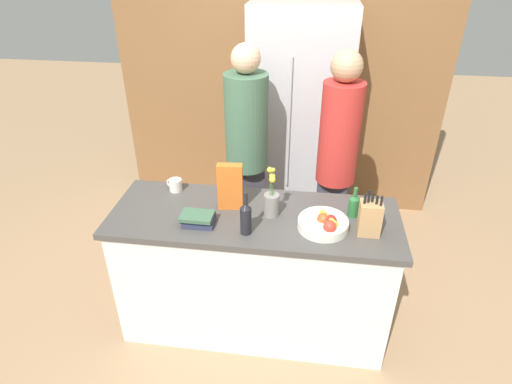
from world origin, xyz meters
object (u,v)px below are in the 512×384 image
Objects in this scene: bottle_oil at (354,205)px; person_in_blue at (337,158)px; knife_block at (370,218)px; book_stack at (198,219)px; refrigerator at (298,123)px; bottle_vinegar at (246,217)px; cereal_box at (230,187)px; coffee_mug at (175,185)px; flower_vase at (271,202)px; person_at_sink at (247,148)px; fruit_bowl at (324,223)px.

person_in_blue is at bearing 99.64° from bottle_oil.
book_stack is (-1.02, -0.04, -0.07)m from knife_block.
refrigerator reaches higher than bottle_vinegar.
cereal_box reaches higher than bottle_vinegar.
knife_block is 1.39× the size of book_stack.
refrigerator reaches higher than person_in_blue.
coffee_mug is 0.59× the size of bottle_oil.
bottle_oil is at bearing -7.30° from coffee_mug.
flower_vase is 0.18× the size of person_in_blue.
coffee_mug is (-0.69, 0.21, -0.06)m from flower_vase.
book_stack is (0.25, -0.37, -0.01)m from coffee_mug.
cereal_box is (-0.85, 0.16, 0.05)m from knife_block.
refrigerator is 7.01× the size of knife_block.
knife_block is at bearing 2.41° from book_stack.
bottle_oil is at bearing 0.82° from cereal_box.
coffee_mug is at bearing -146.51° from person_at_sink.
refrigerator is 0.72m from person_at_sink.
person_at_sink reaches higher than bottle_oil.
bottle_oil is at bearing -65.39° from person_in_blue.
knife_block is at bearing -61.70° from person_in_blue.
cereal_box is at bearing -125.53° from person_in_blue.
fruit_bowl is 2.58× the size of coffee_mug.
coffee_mug reaches higher than book_stack.
flower_vase reaches higher than fruit_bowl.
flower_vase reaches higher than cereal_box.
refrigerator is at bearing 85.95° from flower_vase.
bottle_oil is 1.04m from person_at_sink.
person_in_blue reaches higher than cereal_box.
person_in_blue is (0.68, -0.14, 0.02)m from person_at_sink.
flower_vase reaches higher than coffee_mug.
flower_vase is 0.25m from bottle_vinegar.
knife_block is 0.19m from bottle_oil.
person_in_blue is at bearing 19.91° from coffee_mug.
fruit_bowl is at bearing -81.11° from refrigerator.
book_stack is at bearing -118.75° from person_at_sink.
cereal_box is at bearing -108.45° from person_at_sink.
refrigerator is 0.82m from person_in_blue.
bottle_oil is (0.41, -1.31, 0.00)m from refrigerator.
refrigerator reaches higher than cereal_box.
knife_block is 1.21m from person_at_sink.
book_stack is at bearing -167.01° from bottle_oil.
person_at_sink is at bearing 109.89° from flower_vase.
cereal_box is 1.54× the size of bottle_oil.
flower_vase reaches higher than knife_block.
book_stack is 0.92m from person_at_sink.
bottle_oil is (0.18, 0.17, 0.04)m from fruit_bowl.
knife_block is 0.16× the size of person_in_blue.
knife_block is (0.26, -0.01, 0.07)m from fruit_bowl.
flower_vase is at bearing 162.17° from fruit_bowl.
book_stack is (-0.53, -1.52, -0.04)m from refrigerator.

